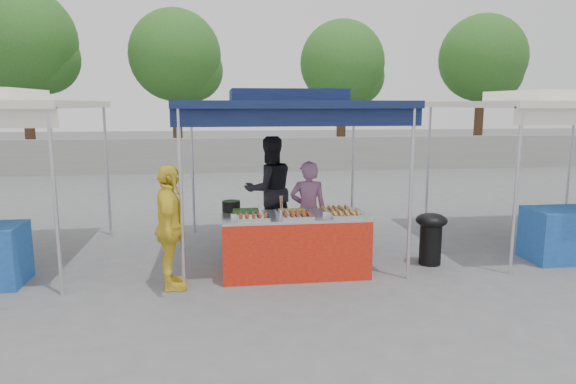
{
  "coord_description": "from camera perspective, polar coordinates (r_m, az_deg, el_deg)",
  "views": [
    {
      "loc": [
        -1.02,
        -6.93,
        2.35
      ],
      "look_at": [
        0.0,
        0.6,
        1.05
      ],
      "focal_mm": 32.0,
      "sensor_mm": 36.0,
      "label": 1
    }
  ],
  "objects": [
    {
      "name": "main_canopy",
      "position": [
        7.96,
        -0.36,
        9.85
      ],
      "size": [
        3.2,
        3.2,
        2.57
      ],
      "color": "silver",
      "rests_on": "ground_plane"
    },
    {
      "name": "tree_3",
      "position": [
        22.45,
        21.05,
        13.32
      ],
      "size": [
        3.48,
        3.41,
        5.86
      ],
      "color": "#482C1B",
      "rests_on": "ground_plane"
    },
    {
      "name": "tree_1",
      "position": [
        20.25,
        -12.0,
        14.2
      ],
      "size": [
        3.48,
        3.41,
        5.86
      ],
      "color": "#482C1B",
      "rests_on": "ground_plane"
    },
    {
      "name": "food_tray_fm",
      "position": [
        6.83,
        1.04,
        -2.69
      ],
      "size": [
        0.42,
        0.3,
        0.07
      ],
      "color": "silver",
      "rests_on": "vendor_table"
    },
    {
      "name": "tree_2",
      "position": [
        20.28,
        6.41,
        13.67
      ],
      "size": [
        3.31,
        3.21,
        5.52
      ],
      "color": "#482C1B",
      "rests_on": "ground_plane"
    },
    {
      "name": "neighbor_stall_right",
      "position": [
        9.35,
        28.6,
        3.93
      ],
      "size": [
        3.2,
        3.2,
        2.57
      ],
      "color": "silver",
      "rests_on": "ground_plane"
    },
    {
      "name": "customer_person",
      "position": [
        6.68,
        -12.99,
        -3.9
      ],
      "size": [
        0.46,
        0.97,
        1.61
      ],
      "primitive_type": "imported",
      "rotation": [
        0.0,
        0.0,
        1.65
      ],
      "color": "yellow",
      "rests_on": "ground_plane"
    },
    {
      "name": "vendor_table",
      "position": [
        7.17,
        0.75,
        -5.87
      ],
      "size": [
        2.0,
        0.8,
        0.85
      ],
      "color": "red",
      "rests_on": "ground_plane"
    },
    {
      "name": "back_wall",
      "position": [
        18.04,
        -4.45,
        4.12
      ],
      "size": [
        40.0,
        0.25,
        1.2
      ],
      "primitive_type": "cube",
      "color": "gray",
      "rests_on": "ground_plane"
    },
    {
      "name": "helper_man",
      "position": [
        8.73,
        -2.04,
        0.23
      ],
      "size": [
        1.04,
        0.9,
        1.83
      ],
      "primitive_type": "imported",
      "rotation": [
        0.0,
        0.0,
        3.41
      ],
      "color": "black",
      "rests_on": "ground_plane"
    },
    {
      "name": "cooking_pot",
      "position": [
        7.32,
        -6.33,
        -1.58
      ],
      "size": [
        0.26,
        0.26,
        0.15
      ],
      "primitive_type": "cylinder",
      "color": "black",
      "rests_on": "vendor_table"
    },
    {
      "name": "skewer_cup",
      "position": [
        6.91,
        -0.75,
        -2.39
      ],
      "size": [
        0.09,
        0.09,
        0.11
      ],
      "primitive_type": "cylinder",
      "color": "silver",
      "rests_on": "vendor_table"
    },
    {
      "name": "tree_0",
      "position": [
        21.18,
        -26.97,
        14.33
      ],
      "size": [
        3.78,
        3.77,
        6.47
      ],
      "color": "#482C1B",
      "rests_on": "ground_plane"
    },
    {
      "name": "food_tray_fl",
      "position": [
        6.77,
        -3.87,
        -2.83
      ],
      "size": [
        0.42,
        0.3,
        0.07
      ],
      "color": "silver",
      "rests_on": "vendor_table"
    },
    {
      "name": "food_tray_fr",
      "position": [
        6.96,
        6.46,
        -2.52
      ],
      "size": [
        0.42,
        0.3,
        0.07
      ],
      "color": "silver",
      "rests_on": "vendor_table"
    },
    {
      "name": "crate_right",
      "position": [
        7.96,
        1.58,
        -6.24
      ],
      "size": [
        0.55,
        0.38,
        0.33
      ],
      "primitive_type": "cube",
      "color": "#163BB4",
      "rests_on": "ground_plane"
    },
    {
      "name": "wok_burner",
      "position": [
        7.89,
        15.59,
        -4.52
      ],
      "size": [
        0.46,
        0.46,
        0.78
      ],
      "rotation": [
        0.0,
        0.0,
        -0.44
      ],
      "color": "black",
      "rests_on": "ground_plane"
    },
    {
      "name": "crate_left",
      "position": [
        7.9,
        -2.33,
        -6.53
      ],
      "size": [
        0.47,
        0.33,
        0.28
      ],
      "primitive_type": "cube",
      "color": "#163BB4",
      "rests_on": "ground_plane"
    },
    {
      "name": "food_tray_br",
      "position": [
        7.22,
        5.28,
        -2.04
      ],
      "size": [
        0.42,
        0.3,
        0.07
      ],
      "color": "silver",
      "rests_on": "vendor_table"
    },
    {
      "name": "ground_plane",
      "position": [
        7.39,
        0.63,
        -8.84
      ],
      "size": [
        80.0,
        80.0,
        0.0
      ],
      "primitive_type": "plane",
      "color": "slate"
    },
    {
      "name": "food_tray_bm",
      "position": [
        7.1,
        0.41,
        -2.2
      ],
      "size": [
        0.42,
        0.3,
        0.07
      ],
      "color": "silver",
      "rests_on": "vendor_table"
    },
    {
      "name": "crate_stacked",
      "position": [
        7.87,
        1.6,
        -3.96
      ],
      "size": [
        0.54,
        0.38,
        0.32
      ],
      "primitive_type": "cube",
      "color": "#163BB4",
      "rests_on": "crate_right"
    },
    {
      "name": "food_tray_bl",
      "position": [
        7.07,
        -4.69,
        -2.3
      ],
      "size": [
        0.42,
        0.3,
        0.07
      ],
      "color": "silver",
      "rests_on": "vendor_table"
    },
    {
      "name": "vendor_woman",
      "position": [
        7.78,
        2.25,
        -2.09
      ],
      "size": [
        0.59,
        0.43,
        1.52
      ],
      "primitive_type": "imported",
      "rotation": [
        0.0,
        0.0,
        3.02
      ],
      "color": "#98608B",
      "rests_on": "ground_plane"
    }
  ]
}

